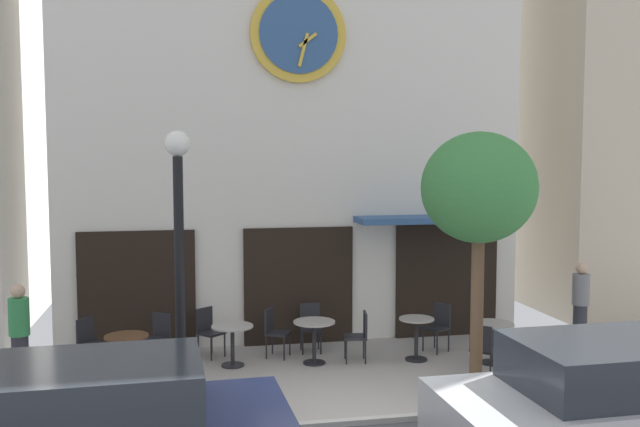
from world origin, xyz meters
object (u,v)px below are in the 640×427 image
object	(u,v)px
cafe_chair_by_entrance	(90,340)
cafe_chair_under_awning	(483,346)
cafe_chair_outer	(439,323)
street_lamp	(180,272)
cafe_chair_corner	(274,329)
cafe_table_near_door	(127,347)
pedestrian_green	(20,335)
cafe_chair_near_lamp	(208,328)
cafe_table_leftmost	(314,333)
cafe_table_center_left	(416,332)
parked_car_silver	(617,405)
cafe_table_center	(232,337)
cafe_chair_facing_street	(310,323)
pedestrian_grey	(580,304)
cafe_table_near_curb	(492,334)
street_tree	(479,190)
cafe_chair_left_end	(158,334)
cafe_chair_mid_row	(360,333)

from	to	relation	value
cafe_chair_by_entrance	cafe_chair_under_awning	bearing A→B (deg)	-14.81
cafe_chair_by_entrance	cafe_chair_outer	bearing A→B (deg)	-0.52
cafe_chair_outer	cafe_chair_under_awning	bearing A→B (deg)	-85.21
street_lamp	cafe_chair_corner	size ratio (longest dim) A/B	4.50
cafe_table_near_door	pedestrian_green	world-z (taller)	pedestrian_green
cafe_chair_outer	cafe_chair_near_lamp	xyz separation A→B (m)	(-4.31, 0.48, 0.00)
cafe_table_leftmost	cafe_chair_outer	xyz separation A→B (m)	(2.48, 0.34, -0.03)
cafe_chair_near_lamp	cafe_table_center_left	bearing A→B (deg)	-14.86
cafe_table_center_left	parked_car_silver	size ratio (longest dim) A/B	0.18
pedestrian_green	cafe_chair_near_lamp	bearing A→B (deg)	21.31
cafe_table_center	cafe_chair_facing_street	distance (m)	1.66
street_lamp	cafe_chair_outer	size ratio (longest dim) A/B	4.50
street_lamp	cafe_chair_corner	xyz separation A→B (m)	(1.67, 2.56, -1.53)
cafe_table_leftmost	cafe_chair_outer	world-z (taller)	cafe_chair_outer
cafe_table_center_left	cafe_chair_near_lamp	size ratio (longest dim) A/B	0.86
cafe_chair_corner	pedestrian_grey	bearing A→B (deg)	-5.72
street_lamp	cafe_table_near_curb	xyz separation A→B (m)	(5.44, 1.38, -1.52)
cafe_chair_near_lamp	cafe_table_near_curb	bearing A→B (deg)	-16.27
street_tree	cafe_table_leftmost	xyz separation A→B (m)	(-2.27, 1.83, -2.61)
cafe_table_near_curb	cafe_chair_near_lamp	distance (m)	5.15
cafe_chair_left_end	cafe_chair_outer	world-z (taller)	same
street_tree	cafe_chair_facing_street	bearing A→B (deg)	129.55
cafe_chair_mid_row	cafe_chair_left_end	world-z (taller)	same
cafe_table_center_left	cafe_chair_mid_row	xyz separation A→B (m)	(-1.03, 0.12, 0.01)
cafe_table_leftmost	cafe_chair_near_lamp	distance (m)	2.01
street_tree	cafe_chair_under_awning	xyz separation A→B (m)	(0.35, 0.52, -2.64)
cafe_chair_by_entrance	pedestrian_green	distance (m)	1.27
cafe_table_near_curb	street_tree	bearing A→B (deg)	-124.97
cafe_table_leftmost	street_tree	bearing A→B (deg)	-38.95
cafe_chair_corner	parked_car_silver	xyz separation A→B (m)	(3.38, -5.34, 0.23)
street_tree	pedestrian_grey	distance (m)	4.14
street_lamp	cafe_chair_corner	bearing A→B (deg)	56.80
cafe_table_near_curb	cafe_chair_under_awning	bearing A→B (deg)	-125.53
cafe_table_near_door	cafe_chair_facing_street	xyz separation A→B (m)	(3.30, 0.99, 0.01)
cafe_chair_outer	cafe_chair_facing_street	bearing A→B (deg)	168.88
cafe_chair_by_entrance	pedestrian_grey	size ratio (longest dim) A/B	0.54
pedestrian_green	cafe_chair_mid_row	bearing A→B (deg)	3.15
cafe_chair_mid_row	pedestrian_grey	bearing A→B (deg)	0.05
cafe_chair_corner	pedestrian_grey	world-z (taller)	pedestrian_grey
cafe_table_center_left	cafe_chair_corner	size ratio (longest dim) A/B	0.86
cafe_chair_left_end	cafe_chair_outer	bearing A→B (deg)	-2.28
cafe_chair_facing_street	cafe_chair_outer	distance (m)	2.44
cafe_table_leftmost	cafe_chair_mid_row	bearing A→B (deg)	-2.45
cafe_chair_facing_street	cafe_chair_by_entrance	distance (m)	3.98
cafe_chair_outer	cafe_chair_near_lamp	distance (m)	4.34
street_lamp	cafe_table_near_door	bearing A→B (deg)	116.02
cafe_chair_facing_street	pedestrian_green	world-z (taller)	pedestrian_green
cafe_table_center_left	parked_car_silver	distance (m)	4.72
street_lamp	cafe_table_near_door	world-z (taller)	street_lamp
cafe_table_leftmost	cafe_table_near_curb	world-z (taller)	cafe_table_leftmost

